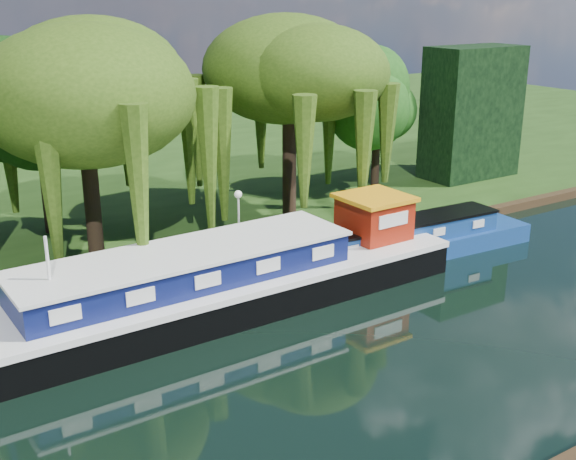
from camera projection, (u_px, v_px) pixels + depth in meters
ground at (375, 343)px, 24.98m from camera, size 120.00×120.00×0.00m
far_bank at (74, 157)px, 51.98m from camera, size 120.00×52.00×0.45m
dutch_barge at (219, 282)px, 27.43m from camera, size 20.44×5.03×4.29m
narrowboat at (405, 244)px, 32.64m from camera, size 13.62×3.03×1.97m
red_dinghy at (47, 339)px, 25.30m from camera, size 3.59×3.03×0.63m
white_cruiser at (457, 231)px, 36.65m from camera, size 2.86×2.61×1.30m
willow_left at (83, 94)px, 30.10m from camera, size 8.10×8.10×9.70m
willow_right at (289, 86)px, 35.29m from camera, size 7.57×7.57×9.22m
tree_far_mid at (39, 112)px, 33.27m from camera, size 5.18×5.18×8.47m
tree_far_right at (378, 104)px, 42.10m from camera, size 4.31×4.31×7.05m
conifer_hedge at (472, 112)px, 44.51m from camera, size 6.00×3.00×8.00m
lamppost at (238, 203)px, 32.83m from camera, size 0.36×0.36×2.56m
mooring_posts at (243, 251)px, 31.11m from camera, size 19.16×0.16×1.00m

